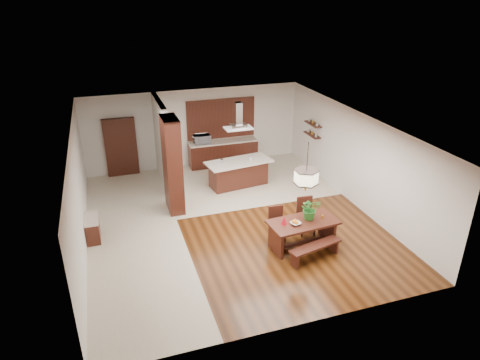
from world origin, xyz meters
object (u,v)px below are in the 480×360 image
object	(u,v)px
foliage_plant	(310,209)
island_cup	(251,159)
dining_chair_right	(306,216)
kitchen_island	(239,173)
dining_table	(303,228)
dining_bench	(315,252)
hallway_console	(93,228)
dining_chair_left	(278,224)
fruit_bowl	(296,223)
pendant_lantern	(307,167)
range_hood	(238,116)
microwave	(202,139)

from	to	relation	value
foliage_plant	island_cup	distance (m)	3.97
dining_chair_right	kitchen_island	bearing A→B (deg)	107.62
dining_table	dining_bench	size ratio (longest dim) A/B	1.28
dining_bench	foliage_plant	xyz separation A→B (m)	(0.17, 0.71, 0.83)
dining_chair_right	kitchen_island	size ratio (longest dim) A/B	0.44
island_cup	hallway_console	bearing A→B (deg)	-159.39
dining_bench	dining_chair_left	bearing A→B (deg)	115.39
island_cup	dining_bench	bearing A→B (deg)	-89.24
dining_bench	island_cup	world-z (taller)	island_cup
dining_bench	fruit_bowl	bearing A→B (deg)	119.24
pendant_lantern	island_cup	world-z (taller)	pendant_lantern
hallway_console	fruit_bowl	world-z (taller)	fruit_bowl
range_hood	microwave	size ratio (longest dim) A/B	1.52
foliage_plant	island_cup	xyz separation A→B (m)	(-0.23, 3.96, -0.08)
foliage_plant	microwave	bearing A→B (deg)	103.32
dining_bench	kitchen_island	world-z (taller)	kitchen_island
dining_bench	pendant_lantern	bearing A→B (deg)	94.83
hallway_console	fruit_bowl	distance (m)	5.42
dining_bench	foliage_plant	size ratio (longest dim) A/B	2.48
hallway_console	dining_table	size ratio (longest dim) A/B	0.48
fruit_bowl	island_cup	world-z (taller)	island_cup
dining_bench	microwave	size ratio (longest dim) A/B	2.44
hallway_console	microwave	world-z (taller)	microwave
dining_chair_left	island_cup	bearing A→B (deg)	86.23
foliage_plant	fruit_bowl	xyz separation A→B (m)	(-0.48, -0.16, -0.26)
foliage_plant	fruit_bowl	bearing A→B (deg)	-161.09
fruit_bowl	kitchen_island	world-z (taller)	kitchen_island
dining_bench	range_hood	size ratio (longest dim) A/B	1.60
foliage_plant	kitchen_island	distance (m)	4.11
island_cup	microwave	size ratio (longest dim) A/B	0.19
fruit_bowl	microwave	size ratio (longest dim) A/B	0.44
hallway_console	kitchen_island	world-z (taller)	kitchen_island
kitchen_island	range_hood	size ratio (longest dim) A/B	2.57
hallway_console	pendant_lantern	world-z (taller)	pendant_lantern
dining_chair_left	range_hood	world-z (taller)	range_hood
pendant_lantern	kitchen_island	xyz separation A→B (m)	(-0.42, 4.09, -1.78)
dining_chair_left	pendant_lantern	xyz separation A→B (m)	(0.49, -0.50, 1.78)
fruit_bowl	range_hood	distance (m)	4.52
hallway_console	microwave	size ratio (longest dim) A/B	1.49
hallway_console	dining_bench	bearing A→B (deg)	-27.37
kitchen_island	dining_table	bearing A→B (deg)	-92.08
dining_table	range_hood	bearing A→B (deg)	95.89
foliage_plant	microwave	xyz separation A→B (m)	(-1.42, 6.00, 0.08)
fruit_bowl	range_hood	world-z (taller)	range_hood
dining_table	fruit_bowl	size ratio (longest dim) A/B	7.16
range_hood	dining_chair_left	bearing A→B (deg)	-91.05
dining_bench	fruit_bowl	size ratio (longest dim) A/B	5.58
dining_chair_right	foliage_plant	world-z (taller)	foliage_plant
dining_table	kitchen_island	world-z (taller)	kitchen_island
microwave	dining_chair_right	bearing A→B (deg)	-76.69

